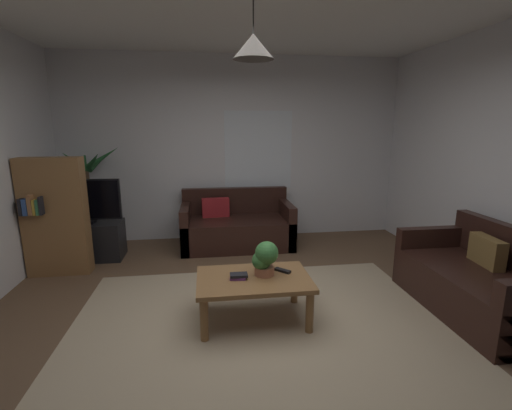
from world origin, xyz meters
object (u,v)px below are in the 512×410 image
(potted_plant_on_table, at_px, (265,258))
(couch_right_side, at_px, (479,284))
(book_on_table_0, at_px, (238,277))
(remote_on_table_0, at_px, (283,271))
(tv_stand, at_px, (88,241))
(coffee_table, at_px, (254,284))
(couch_under_window, at_px, (237,228))
(tv, at_px, (83,201))
(book_on_table_1, at_px, (239,275))
(pendant_lamp, at_px, (253,46))
(bookshelf_corner, at_px, (55,217))
(potted_palm_corner, at_px, (90,199))

(potted_plant_on_table, bearing_deg, couch_right_side, -4.83)
(couch_right_side, bearing_deg, book_on_table_0, -93.55)
(remote_on_table_0, xyz_separation_m, tv_stand, (-2.27, 1.75, -0.18))
(coffee_table, bearing_deg, potted_plant_on_table, 16.72)
(couch_under_window, height_order, tv, tv)
(potted_plant_on_table, bearing_deg, book_on_table_0, -172.95)
(tv_stand, bearing_deg, remote_on_table_0, -37.51)
(book_on_table_1, relative_size, pendant_lamp, 0.30)
(potted_plant_on_table, height_order, tv, tv)
(coffee_table, height_order, tv_stand, tv_stand)
(potted_plant_on_table, bearing_deg, tv, 139.59)
(book_on_table_1, height_order, tv_stand, tv_stand)
(bookshelf_corner, bearing_deg, pendant_lamp, -32.38)
(couch_under_window, distance_m, potted_palm_corner, 2.13)
(couch_right_side, xyz_separation_m, pendant_lamp, (-2.15, 0.14, 2.08))
(remote_on_table_0, bearing_deg, coffee_table, -27.65)
(potted_plant_on_table, bearing_deg, tv_stand, 139.25)
(couch_right_side, relative_size, remote_on_table_0, 9.43)
(tv_stand, bearing_deg, book_on_table_1, -44.90)
(potted_plant_on_table, xyz_separation_m, potted_palm_corner, (-2.16, 2.25, 0.15))
(coffee_table, bearing_deg, couch_right_side, -3.75)
(potted_palm_corner, bearing_deg, couch_under_window, -4.78)
(pendant_lamp, bearing_deg, book_on_table_1, -175.15)
(coffee_table, height_order, pendant_lamp, pendant_lamp)
(coffee_table, relative_size, remote_on_table_0, 6.35)
(book_on_table_0, relative_size, tv, 0.15)
(tv, bearing_deg, pendant_lamp, -42.37)
(couch_under_window, distance_m, remote_on_table_0, 2.04)
(book_on_table_1, distance_m, tv, 2.62)
(tv, xyz_separation_m, bookshelf_corner, (-0.19, -0.44, -0.09))
(book_on_table_0, relative_size, remote_on_table_0, 0.87)
(couch_under_window, xyz_separation_m, book_on_table_0, (-0.17, -2.11, 0.15))
(potted_plant_on_table, xyz_separation_m, tv, (-2.09, 1.78, 0.22))
(couch_right_side, xyz_separation_m, bookshelf_corner, (-4.32, 1.52, 0.43))
(bookshelf_corner, bearing_deg, coffee_table, -32.38)
(couch_right_side, height_order, pendant_lamp, pendant_lamp)
(book_on_table_1, bearing_deg, potted_plant_on_table, 10.15)
(tv, distance_m, bookshelf_corner, 0.48)
(couch_right_side, bearing_deg, tv, -115.31)
(couch_right_side, bearing_deg, coffee_table, -93.75)
(couch_right_side, distance_m, potted_palm_corner, 4.87)
(coffee_table, distance_m, book_on_table_0, 0.16)
(couch_under_window, distance_m, tv, 2.10)
(couch_under_window, xyz_separation_m, couch_right_side, (2.12, -2.25, 0.00))
(book_on_table_1, height_order, tv, tv)
(tv_stand, bearing_deg, couch_right_side, -25.55)
(tv, bearing_deg, potted_plant_on_table, -40.41)
(couch_under_window, height_order, pendant_lamp, pendant_lamp)
(couch_under_window, relative_size, potted_palm_corner, 1.07)
(coffee_table, distance_m, book_on_table_1, 0.17)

